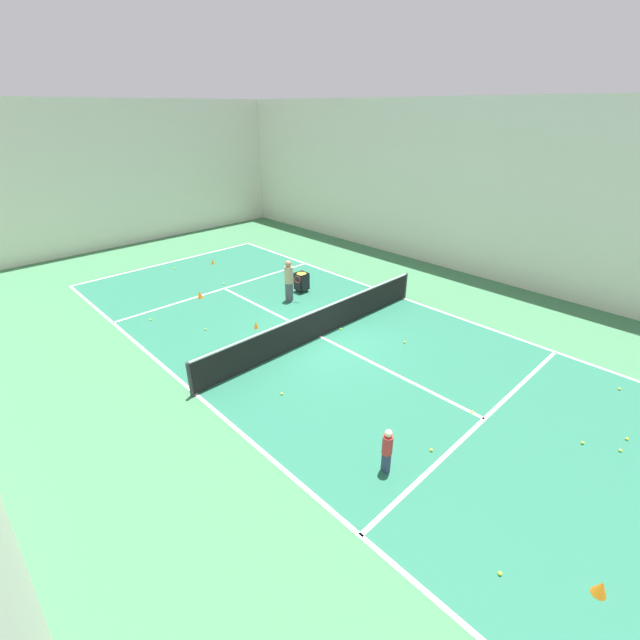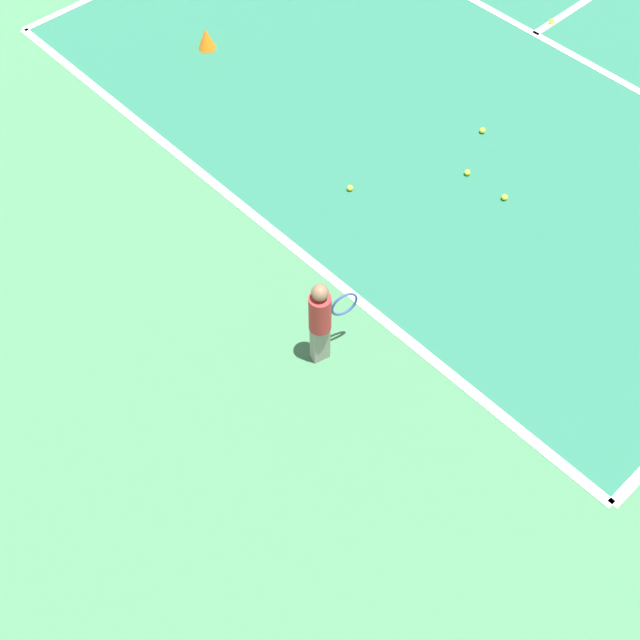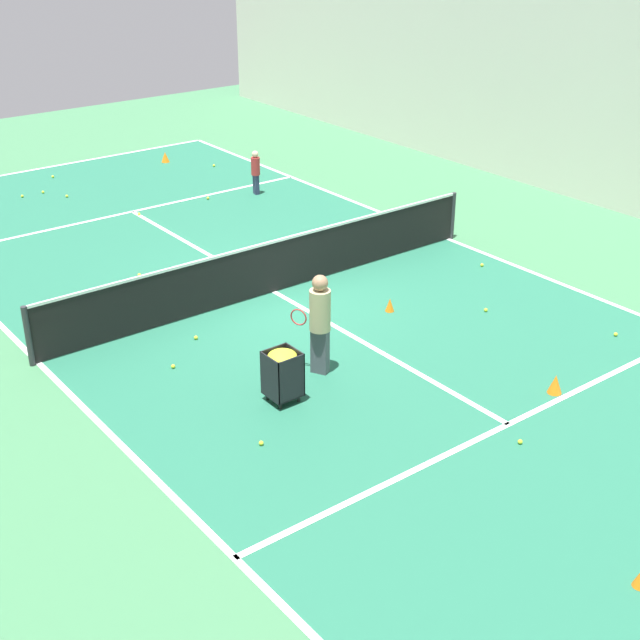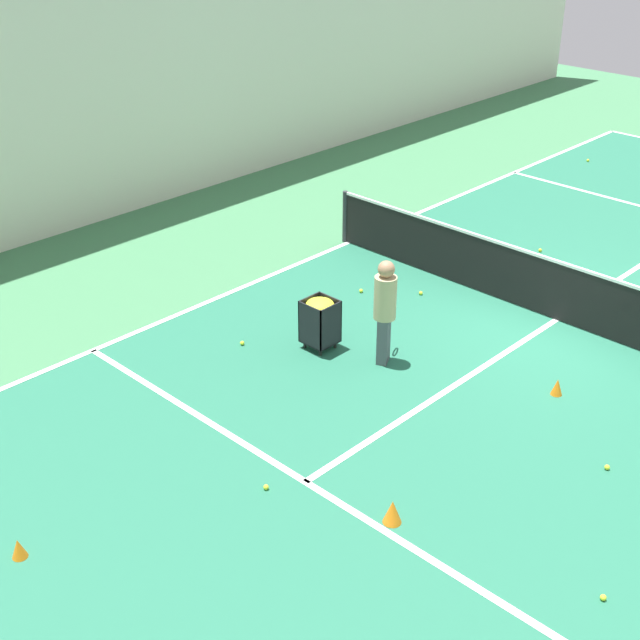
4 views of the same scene
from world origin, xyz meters
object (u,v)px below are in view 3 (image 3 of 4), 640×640
Objects in this scene: tennis_net at (273,266)px; ball_cart at (282,367)px; training_cone_1 at (165,157)px; training_cone_0 at (390,305)px; coach_at_net at (320,318)px; child_midcourt at (256,169)px.

ball_cart is (2.20, 3.40, 0.04)m from tennis_net.
training_cone_1 is at bearing -111.21° from ball_cart.
ball_cart is at bearing 57.11° from tennis_net.
tennis_net is 2.37m from training_cone_0.
ball_cart reaches higher than training_cone_1.
ball_cart is at bearing 82.95° from coach_at_net.
coach_at_net reaches higher than training_cone_0.
training_cone_0 is at bearing 120.66° from tennis_net.
tennis_net is at bearing -49.48° from coach_at_net.
coach_at_net is 2.74m from training_cone_0.
tennis_net reaches higher than training_cone_1.
training_cone_0 is at bearing 82.29° from training_cone_1.
ball_cart reaches higher than training_cone_0.
training_cone_0 is (-2.40, -1.02, -0.84)m from coach_at_net.
ball_cart is at bearing -21.03° from child_midcourt.
child_midcourt is (-4.35, -8.30, -0.33)m from coach_at_net.
training_cone_0 is (-3.39, -1.39, -0.45)m from ball_cart.
tennis_net is 4.05m from ball_cart.
tennis_net is 9.67m from training_cone_1.
child_midcourt is 4.48× the size of training_cone_0.
training_cone_0 is 0.87× the size of training_cone_1.
tennis_net is at bearing -20.16° from child_midcourt.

